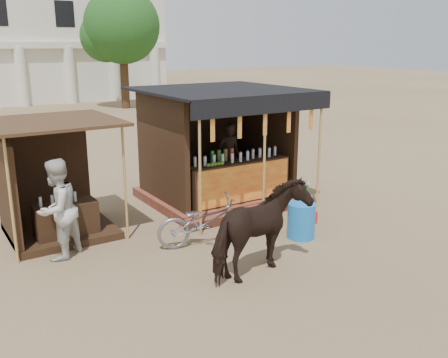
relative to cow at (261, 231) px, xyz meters
name	(u,v)px	position (x,y,z in m)	size (l,w,h in m)	color
ground	(270,255)	(0.66, 0.56, -0.80)	(120.00, 120.00, 0.00)	#846B4C
main_stall	(220,160)	(1.68, 3.92, 0.23)	(3.60, 3.61, 2.78)	brown
secondary_stall	(49,195)	(-2.51, 3.80, 0.05)	(2.40, 2.40, 2.38)	#331E12
cow	(261,231)	(0.00, 0.00, 0.00)	(0.86, 1.89, 1.60)	black
motorbike	(205,222)	(-0.14, 1.61, -0.31)	(0.65, 1.86, 0.98)	gray
bystander	(57,209)	(-2.66, 2.56, 0.13)	(0.90, 0.70, 1.85)	beige
blue_barrel	(301,221)	(1.71, 0.91, -0.44)	(0.56, 0.56, 0.72)	blue
red_crate	(306,216)	(2.40, 1.53, -0.67)	(0.37, 0.37, 0.26)	#A91E1C
cooler	(294,190)	(3.28, 2.99, -0.57)	(0.73, 0.58, 0.46)	#19742A
tree	(118,29)	(6.47, 22.70, 3.83)	(4.50, 4.40, 7.00)	#382314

